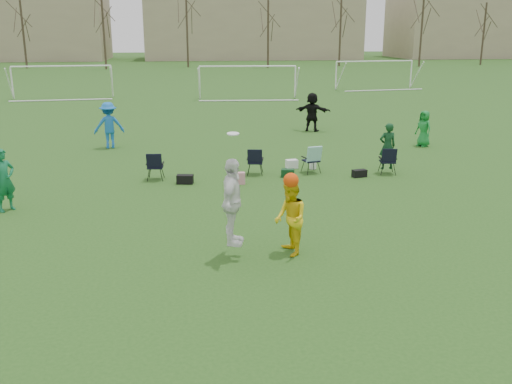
{
  "coord_description": "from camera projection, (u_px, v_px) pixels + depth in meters",
  "views": [
    {
      "loc": [
        -0.96,
        -11.7,
        4.99
      ],
      "look_at": [
        0.72,
        1.39,
        1.25
      ],
      "focal_mm": 40.0,
      "sensor_mm": 36.0,
      "label": 1
    }
  ],
  "objects": [
    {
      "name": "goal_left",
      "position": [
        62.0,
        73.0,
        43.34
      ],
      "size": [
        7.39,
        0.76,
        2.46
      ],
      "rotation": [
        0.0,
        0.0,
        0.09
      ],
      "color": "white",
      "rests_on": "ground"
    },
    {
      "name": "goal_mid",
      "position": [
        248.0,
        73.0,
        43.14
      ],
      "size": [
        7.4,
        0.63,
        2.46
      ],
      "rotation": [
        0.0,
        0.0,
        -0.07
      ],
      "color": "white",
      "rests_on": "ground"
    },
    {
      "name": "ground",
      "position": [
        232.0,
        264.0,
        12.64
      ],
      "size": [
        260.0,
        260.0,
        0.0
      ],
      "primitive_type": "plane",
      "color": "#234D18",
      "rests_on": "ground"
    },
    {
      "name": "fielder_green_far",
      "position": [
        424.0,
        129.0,
        25.33
      ],
      "size": [
        0.8,
        0.93,
        1.6
      ],
      "primitive_type": "imported",
      "rotation": [
        0.0,
        0.0,
        -1.11
      ],
      "color": "#167B2E",
      "rests_on": "ground"
    },
    {
      "name": "fielder_green_near",
      "position": [
        4.0,
        180.0,
        16.17
      ],
      "size": [
        0.77,
        0.78,
        1.81
      ],
      "primitive_type": "imported",
      "rotation": [
        0.0,
        0.0,
        0.83
      ],
      "color": "#136D41",
      "rests_on": "ground"
    },
    {
      "name": "center_contest",
      "position": [
        260.0,
        209.0,
        12.79
      ],
      "size": [
        2.08,
        1.24,
        2.89
      ],
      "color": "white",
      "rests_on": "ground"
    },
    {
      "name": "tree_line",
      "position": [
        189.0,
        30.0,
        77.93
      ],
      "size": [
        110.28,
        3.28,
        11.4
      ],
      "color": "#382B21",
      "rests_on": "ground"
    },
    {
      "name": "fielder_blue",
      "position": [
        109.0,
        125.0,
        24.92
      ],
      "size": [
        1.44,
        1.03,
        2.01
      ],
      "primitive_type": "imported",
      "rotation": [
        0.0,
        0.0,
        3.37
      ],
      "color": "blue",
      "rests_on": "ground"
    },
    {
      "name": "building_row",
      "position": [
        223.0,
        25.0,
        103.44
      ],
      "size": [
        126.0,
        16.0,
        13.0
      ],
      "color": "tan",
      "rests_on": "ground"
    },
    {
      "name": "sideline_setup",
      "position": [
        301.0,
        160.0,
        20.35
      ],
      "size": [
        8.94,
        2.36,
        1.83
      ],
      "color": "#103B1C",
      "rests_on": "ground"
    },
    {
      "name": "fielder_black",
      "position": [
        312.0,
        112.0,
        29.14
      ],
      "size": [
        1.89,
        1.39,
        1.98
      ],
      "primitive_type": "imported",
      "rotation": [
        0.0,
        0.0,
        2.64
      ],
      "color": "black",
      "rests_on": "ground"
    },
    {
      "name": "goal_right",
      "position": [
        375.0,
        67.0,
        50.34
      ],
      "size": [
        7.35,
        1.14,
        2.46
      ],
      "rotation": [
        0.0,
        0.0,
        0.14
      ],
      "color": "white",
      "rests_on": "ground"
    }
  ]
}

